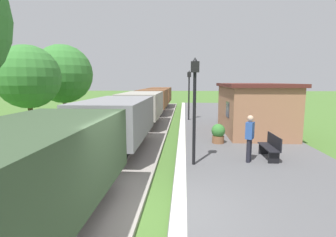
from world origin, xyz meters
TOP-DOWN VIEW (x-y plane):
  - ground_plane at (0.00, 0.00)m, footprint 160.00×160.00m
  - platform_slab at (3.20, 0.00)m, footprint 6.00×60.00m
  - platform_edge_stripe at (0.40, 0.00)m, footprint 0.36×60.00m
  - track_ballast at (-2.40, 0.00)m, footprint 3.80×60.00m
  - rail_near at (-1.68, 0.00)m, footprint 0.07×60.00m
  - rail_far at (-3.12, 0.00)m, footprint 0.07×60.00m
  - freight_train at (-2.40, 12.23)m, footprint 2.50×32.60m
  - station_hut at (4.40, 9.52)m, footprint 3.50×5.80m
  - bench_near_hut at (3.77, 4.39)m, footprint 0.42×1.50m
  - bench_down_platform at (3.77, 14.63)m, footprint 0.42×1.50m
  - person_waiting at (2.86, 3.93)m, footprint 0.39×0.45m
  - potted_planter at (2.12, 6.79)m, footprint 0.64×0.64m
  - lamp_post_near at (0.85, 3.50)m, footprint 0.28×0.28m
  - lamp_post_far at (0.85, 14.20)m, footprint 0.28×0.28m
  - tree_trackside_far at (-8.98, 10.03)m, footprint 3.83×3.83m
  - tree_field_left at (-9.32, 15.40)m, footprint 4.69×4.69m

SIDE VIEW (x-z plane):
  - ground_plane at x=0.00m, z-range 0.00..0.00m
  - track_ballast at x=-2.40m, z-range 0.00..0.12m
  - platform_slab at x=3.20m, z-range 0.00..0.25m
  - rail_near at x=-1.68m, z-range 0.12..0.26m
  - rail_far at x=-3.12m, z-range 0.12..0.26m
  - platform_edge_stripe at x=0.40m, z-range 0.25..0.26m
  - bench_near_hut at x=3.77m, z-range 0.27..1.18m
  - bench_down_platform at x=3.77m, z-range 0.27..1.18m
  - potted_planter at x=2.12m, z-range 0.26..1.18m
  - person_waiting at x=2.86m, z-range 0.33..2.04m
  - freight_train at x=-2.40m, z-range 0.34..2.46m
  - station_hut at x=4.40m, z-range 0.26..3.04m
  - lamp_post_near at x=0.85m, z-range 0.95..4.65m
  - lamp_post_far at x=0.85m, z-range 0.95..4.65m
  - tree_trackside_far at x=-8.98m, z-range 0.74..6.07m
  - tree_field_left at x=-9.32m, z-range 0.69..6.76m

